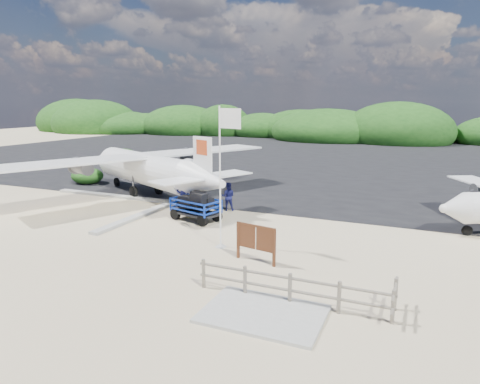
{
  "coord_description": "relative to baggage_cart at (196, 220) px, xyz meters",
  "views": [
    {
      "loc": [
        9.45,
        -16.82,
        6.13
      ],
      "look_at": [
        0.79,
        3.18,
        1.52
      ],
      "focal_mm": 32.0,
      "sensor_mm": 36.0,
      "label": 1
    }
  ],
  "objects": [
    {
      "name": "signboard",
      "position": [
        5.07,
        -4.32,
        0.0
      ],
      "size": [
        1.86,
        0.53,
        1.54
      ],
      "primitive_type": null,
      "rotation": [
        0.0,
        0.0,
        -0.19
      ],
      "color": "#582F19",
      "rests_on": "ground"
    },
    {
      "name": "vegetation_band",
      "position": [
        1.32,
        52.81,
        0.0
      ],
      "size": [
        124.0,
        8.0,
        4.4
      ],
      "primitive_type": null,
      "color": "#B2B2B2",
      "rests_on": "ground"
    },
    {
      "name": "flagpole",
      "position": [
        3.03,
        -3.24,
        0.0
      ],
      "size": [
        1.29,
        0.88,
        5.98
      ],
      "primitive_type": null,
      "rotation": [
        0.0,
        0.0,
        -0.35
      ],
      "color": "white",
      "rests_on": "ground"
    },
    {
      "name": "baggage_cart",
      "position": [
        0.0,
        0.0,
        0.0
      ],
      "size": [
        3.1,
        2.27,
        1.39
      ],
      "primitive_type": null,
      "rotation": [
        0.0,
        0.0,
        -0.27
      ],
      "color": "#0B2EAB",
      "rests_on": "ground"
    },
    {
      "name": "walkway_pad",
      "position": [
        6.82,
        -8.19,
        0.0
      ],
      "size": [
        3.5,
        2.5,
        0.1
      ],
      "primitive_type": null,
      "color": "#B2B2B2",
      "rests_on": "ground"
    },
    {
      "name": "crew_a",
      "position": [
        -1.42,
        1.11,
        0.97
      ],
      "size": [
        0.84,
        0.71,
        1.94
      ],
      "primitive_type": "imported",
      "rotation": [
        0.0,
        0.0,
        3.56
      ],
      "color": "#14174D",
      "rests_on": "ground"
    },
    {
      "name": "aircraft_small",
      "position": [
        -4.53,
        29.41,
        0.0
      ],
      "size": [
        11.01,
        11.01,
        2.95
      ],
      "primitive_type": null,
      "rotation": [
        0.0,
        0.0,
        3.61
      ],
      "color": "#B2B2B2",
      "rests_on": "ground"
    },
    {
      "name": "lagoon",
      "position": [
        -7.68,
        -0.69,
        0.0
      ],
      "size": [
        9.0,
        7.0,
        0.4
      ],
      "primitive_type": null,
      "color": "#B2B2B2",
      "rests_on": "ground"
    },
    {
      "name": "aircraft_large",
      "position": [
        10.96,
        16.58,
        0.0
      ],
      "size": [
        24.38,
        24.38,
        5.48
      ],
      "primitive_type": null,
      "rotation": [
        0.0,
        0.0,
        2.69
      ],
      "color": "#B2B2B2",
      "rests_on": "ground"
    },
    {
      "name": "fence",
      "position": [
        7.32,
        -7.19,
        0.0
      ],
      "size": [
        6.4,
        2.0,
        1.1
      ],
      "primitive_type": null,
      "color": "#B2B2B2",
      "rests_on": "ground"
    },
    {
      "name": "asphalt_apron",
      "position": [
        1.32,
        27.81,
        0.0
      ],
      "size": [
        90.0,
        50.0,
        0.04
      ],
      "primitive_type": null,
      "color": "#B2B2B2",
      "rests_on": "ground"
    },
    {
      "name": "crew_b",
      "position": [
        0.65,
        2.6,
        0.82
      ],
      "size": [
        0.95,
        0.84,
        1.64
      ],
      "primitive_type": "imported",
      "rotation": [
        0.0,
        0.0,
        3.45
      ],
      "color": "#14174D",
      "rests_on": "ground"
    },
    {
      "name": "ground",
      "position": [
        1.32,
        -2.19,
        0.0
      ],
      "size": [
        160.0,
        160.0,
        0.0
      ],
      "primitive_type": "plane",
      "color": "beige"
    }
  ]
}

